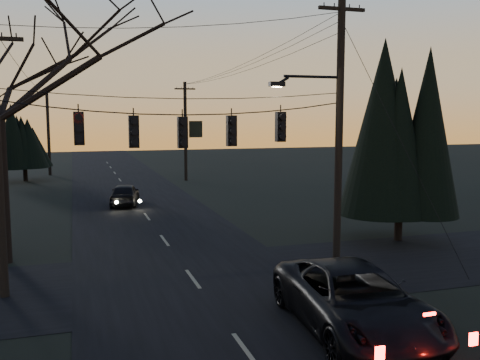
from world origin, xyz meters
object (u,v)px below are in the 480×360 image
object	(u,v)px
utility_pole_right	(336,266)
suv_near	(354,301)
utility_pole_far_l	(50,175)
utility_pole_far_r	(186,180)
utility_pole_left	(5,297)
sedan_oncoming_a	(125,194)
evergreen_right	(402,131)

from	to	relation	value
utility_pole_right	suv_near	size ratio (longest dim) A/B	1.63
suv_near	utility_pole_far_l	bearing A→B (deg)	106.32
utility_pole_far_r	utility_pole_far_l	distance (m)	14.01
suv_near	utility_pole_left	bearing A→B (deg)	151.91
utility_pole_right	utility_pole_far_r	distance (m)	28.00
utility_pole_right	sedan_oncoming_a	size ratio (longest dim) A/B	2.45
utility_pole_right	evergreen_right	bearing A→B (deg)	32.34
utility_pole_far_r	sedan_oncoming_a	bearing A→B (deg)	-118.32
utility_pole_right	utility_pole_far_r	size ratio (longest dim) A/B	1.18
utility_pole_right	utility_pole_far_l	bearing A→B (deg)	107.72
utility_pole_far_r	suv_near	distance (m)	33.79
evergreen_right	suv_near	xyz separation A→B (m)	(-7.09, -8.63, -4.09)
utility_pole_right	suv_near	xyz separation A→B (m)	(-2.45, -5.69, 0.85)
utility_pole_right	utility_pole_far_r	world-z (taller)	utility_pole_right
utility_pole_far_l	sedan_oncoming_a	world-z (taller)	utility_pole_far_l
sedan_oncoming_a	suv_near	bearing A→B (deg)	110.24
utility_pole_left	utility_pole_far_r	world-z (taller)	same
utility_pole_far_r	evergreen_right	world-z (taller)	evergreen_right
utility_pole_left	evergreen_right	bearing A→B (deg)	10.31
utility_pole_right	sedan_oncoming_a	distance (m)	17.50
utility_pole_far_l	suv_near	world-z (taller)	utility_pole_far_l
suv_near	sedan_oncoming_a	size ratio (longest dim) A/B	1.51
utility_pole_far_r	sedan_oncoming_a	distance (m)	13.30
utility_pole_left	sedan_oncoming_a	xyz separation A→B (m)	(5.20, 16.31, 0.69)
utility_pole_far_l	sedan_oncoming_a	distance (m)	20.38
utility_pole_far_l	suv_near	size ratio (longest dim) A/B	1.30
utility_pole_left	suv_near	bearing A→B (deg)	-32.17
sedan_oncoming_a	utility_pole_far_l	bearing A→B (deg)	-64.89
utility_pole_right	suv_near	world-z (taller)	utility_pole_right
utility_pole_left	utility_pole_far_l	bearing A→B (deg)	90.00
utility_pole_left	utility_pole_far_r	bearing A→B (deg)	67.67
utility_pole_far_r	utility_pole_far_l	xyz separation A→B (m)	(-11.50, 8.00, 0.00)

